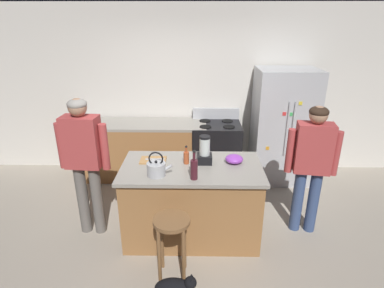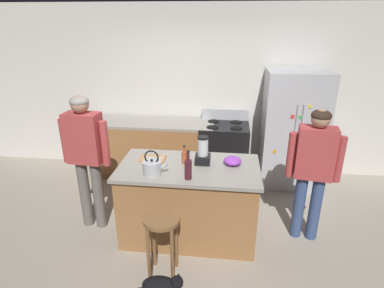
% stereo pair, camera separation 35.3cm
% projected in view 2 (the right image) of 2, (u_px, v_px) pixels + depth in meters
% --- Properties ---
extents(ground_plane, '(14.00, 14.00, 0.00)m').
position_uv_depth(ground_plane, '(189.00, 233.00, 3.88)').
color(ground_plane, '#9E9384').
extents(back_wall, '(8.00, 0.10, 2.70)m').
position_uv_depth(back_wall, '(204.00, 91.00, 5.18)').
color(back_wall, silver).
rests_on(back_wall, ground_plane).
extents(kitchen_island, '(1.59, 0.86, 0.92)m').
position_uv_depth(kitchen_island, '(189.00, 201.00, 3.71)').
color(kitchen_island, '#9E6B3D').
rests_on(kitchen_island, ground_plane).
extents(back_counter_run, '(2.00, 0.64, 0.92)m').
position_uv_depth(back_counter_run, '(153.00, 148.00, 5.23)').
color(back_counter_run, '#9E6B3D').
rests_on(back_counter_run, ground_plane).
extents(refrigerator, '(0.90, 0.73, 1.78)m').
position_uv_depth(refrigerator, '(293.00, 130.00, 4.78)').
color(refrigerator, '#B7BABF').
rests_on(refrigerator, ground_plane).
extents(stove_range, '(0.76, 0.65, 1.10)m').
position_uv_depth(stove_range, '(224.00, 151.00, 5.07)').
color(stove_range, black).
rests_on(stove_range, ground_plane).
extents(person_by_island_left, '(0.59, 0.25, 1.68)m').
position_uv_depth(person_by_island_left, '(86.00, 151.00, 3.68)').
color(person_by_island_left, '#66605B').
rests_on(person_by_island_left, ground_plane).
extents(person_by_sink_right, '(0.60, 0.27, 1.59)m').
position_uv_depth(person_by_sink_right, '(314.00, 165.00, 3.49)').
color(person_by_sink_right, '#384C7A').
rests_on(person_by_sink_right, ground_plane).
extents(bar_stool, '(0.36, 0.36, 0.69)m').
position_uv_depth(bar_stool, '(162.00, 231.00, 3.08)').
color(bar_stool, brown).
rests_on(bar_stool, ground_plane).
extents(cat, '(0.52, 0.18, 0.26)m').
position_uv_depth(cat, '(162.00, 286.00, 2.99)').
color(cat, black).
rests_on(cat, ground_plane).
extents(blender_appliance, '(0.17, 0.17, 0.33)m').
position_uv_depth(blender_appliance, '(203.00, 152.00, 3.57)').
color(blender_appliance, black).
rests_on(blender_appliance, kitchen_island).
extents(bottle_wine, '(0.08, 0.08, 0.32)m').
position_uv_depth(bottle_wine, '(188.00, 169.00, 3.22)').
color(bottle_wine, '#471923').
rests_on(bottle_wine, kitchen_island).
extents(bottle_cooking_sauce, '(0.06, 0.06, 0.22)m').
position_uv_depth(bottle_cooking_sauce, '(184.00, 157.00, 3.59)').
color(bottle_cooking_sauce, '#B24C26').
rests_on(bottle_cooking_sauce, kitchen_island).
extents(mixing_bowl, '(0.20, 0.20, 0.09)m').
position_uv_depth(mixing_bowl, '(233.00, 161.00, 3.57)').
color(mixing_bowl, purple).
rests_on(mixing_bowl, kitchen_island).
extents(tea_kettle, '(0.28, 0.20, 0.27)m').
position_uv_depth(tea_kettle, '(152.00, 167.00, 3.35)').
color(tea_kettle, '#B7BABF').
rests_on(tea_kettle, kitchen_island).
extents(cutting_board, '(0.30, 0.20, 0.02)m').
position_uv_depth(cutting_board, '(153.00, 158.00, 3.71)').
color(cutting_board, '#B7844C').
rests_on(cutting_board, kitchen_island).
extents(chef_knife, '(0.22, 0.04, 0.01)m').
position_uv_depth(chef_knife, '(154.00, 158.00, 3.71)').
color(chef_knife, '#B7BABF').
rests_on(chef_knife, cutting_board).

